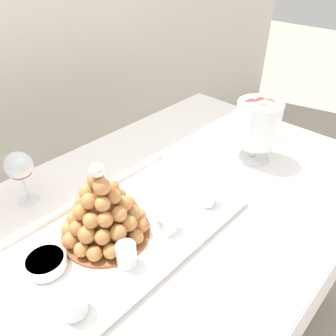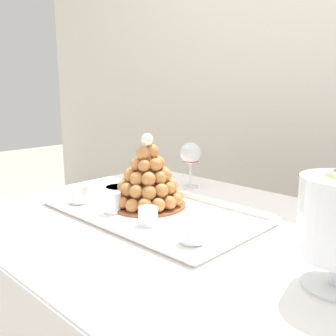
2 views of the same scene
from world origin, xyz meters
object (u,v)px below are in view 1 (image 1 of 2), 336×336
dessert_cup_mid_left (126,255)px  creme_brulee_ramekin (46,262)px  macaron_goblet (257,123)px  dessert_cup_mid_right (206,196)px  dessert_cup_left (72,303)px  dessert_cup_centre (168,224)px  wine_glass (19,167)px  serving_tray (126,230)px  croquembouche (103,210)px  fruit_tart_plate (264,131)px

dessert_cup_mid_left → creme_brulee_ramekin: dessert_cup_mid_left is taller
creme_brulee_ramekin → macaron_goblet: size_ratio=0.42×
dessert_cup_mid_left → dessert_cup_mid_right: (0.30, -0.00, -0.00)m
dessert_cup_left → dessert_cup_mid_right: dessert_cup_left is taller
dessert_cup_centre → wine_glass: 0.44m
serving_tray → dessert_cup_mid_right: bearing=-20.8°
dessert_cup_centre → wine_glass: wine_glass is taller
serving_tray → croquembouche: (-0.05, 0.03, 0.08)m
croquembouche → creme_brulee_ramekin: (-0.16, 0.02, -0.07)m
serving_tray → wine_glass: wine_glass is taller
dessert_cup_mid_right → creme_brulee_ramekin: size_ratio=0.61×
dessert_cup_mid_left → dessert_cup_centre: dessert_cup_mid_left is taller
dessert_cup_left → dessert_cup_centre: size_ratio=1.13×
creme_brulee_ramekin → dessert_cup_centre: bearing=-24.3°
creme_brulee_ramekin → dessert_cup_mid_right: bearing=-16.7°
dessert_cup_mid_right → wine_glass: (-0.34, 0.39, 0.09)m
creme_brulee_ramekin → wine_glass: 0.29m
dessert_cup_left → wine_glass: 0.42m
dessert_cup_left → wine_glass: wine_glass is taller
croquembouche → dessert_cup_mid_left: 0.13m
fruit_tart_plate → dessert_cup_centre: bearing=-172.5°
dessert_cup_centre → macaron_goblet: bearing=3.7°
serving_tray → macaron_goblet: bearing=-5.5°
serving_tray → creme_brulee_ramekin: bearing=168.1°
croquembouche → macaron_goblet: bearing=-7.6°
dessert_cup_centre → wine_glass: size_ratio=0.31×
dessert_cup_left → dessert_cup_mid_left: dessert_cup_mid_left is taller
dessert_cup_left → creme_brulee_ramekin: dessert_cup_left is taller
croquembouche → dessert_cup_mid_right: croquembouche is taller
dessert_cup_centre → creme_brulee_ramekin: size_ratio=0.54×
serving_tray → croquembouche: 0.10m
dessert_cup_mid_right → macaron_goblet: 0.33m
fruit_tart_plate → serving_tray: bearing=-179.8°
dessert_cup_mid_right → wine_glass: 0.53m
fruit_tart_plate → dessert_cup_mid_left: bearing=-173.5°
croquembouche → dessert_cup_mid_left: bearing=-103.1°
serving_tray → fruit_tart_plate: fruit_tart_plate is taller
wine_glass → creme_brulee_ramekin: bearing=-109.3°
wine_glass → macaron_goblet: bearing=-28.4°
wine_glass → dessert_cup_centre: bearing=-64.0°
croquembouche → dessert_cup_centre: croquembouche is taller
fruit_tart_plate → macaron_goblet: bearing=-162.8°
serving_tray → fruit_tart_plate: bearing=0.2°
macaron_goblet → croquembouche: bearing=172.4°
serving_tray → dessert_cup_mid_right: size_ratio=10.64×
dessert_cup_left → dessert_cup_mid_left: bearing=4.1°
dessert_cup_mid_right → wine_glass: wine_glass is taller
dessert_cup_left → croquembouche: bearing=34.4°
dessert_cup_left → dessert_cup_mid_left: (0.15, 0.01, 0.00)m
fruit_tart_plate → wine_glass: wine_glass is taller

